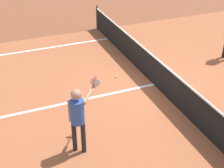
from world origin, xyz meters
name	(u,v)px	position (x,y,z in m)	size (l,w,h in m)	color
ground_plane	(154,84)	(0.00, 0.00, 0.00)	(60.00, 60.00, 0.00)	brown
court_surface_inbounds	(154,84)	(0.00, 0.00, 0.00)	(10.62, 24.40, 0.00)	#9E5433
line_center_service	(56,105)	(0.00, -3.20, 0.00)	(0.10, 6.40, 0.01)	white
net	(155,71)	(0.00, 0.00, 0.49)	(10.88, 0.09, 1.07)	#33383D
player_near	(78,114)	(2.05, -3.10, 1.06)	(0.95, 0.95, 1.70)	black
tennis_ball_near_net	(116,77)	(-0.88, -0.95, 0.03)	(0.07, 0.07, 0.07)	#CCE033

